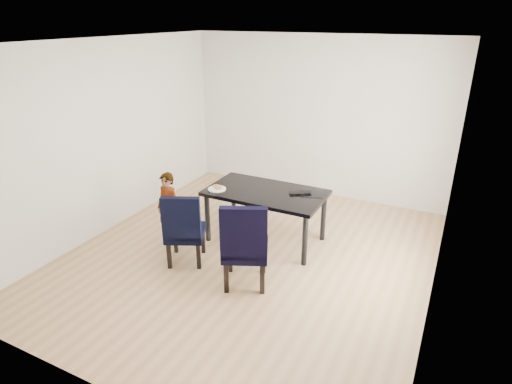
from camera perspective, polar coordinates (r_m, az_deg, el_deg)
The scene contains 14 objects.
floor at distance 5.75m, azimuth -0.90°, elevation -8.58°, with size 4.50×5.00×0.01m, color tan.
ceiling at distance 4.92m, azimuth -1.10°, elevation 19.48°, with size 4.50×5.00×0.01m, color white.
wall_back at distance 7.41m, azimuth 8.08°, elevation 9.76°, with size 4.50×0.01×2.70m, color silver.
wall_front at distance 3.36m, azimuth -21.28°, elevation -8.10°, with size 4.50×0.01×2.70m, color beige.
wall_left at distance 6.49m, azimuth -19.08°, elevation 6.90°, with size 0.01×5.00×2.70m, color silver.
wall_right at distance 4.66m, azimuth 24.48°, elevation 0.06°, with size 0.01×5.00×2.70m, color silver.
dining_table at distance 5.96m, azimuth 1.29°, elevation -3.22°, with size 1.60×0.90×0.75m, color black.
chair_left at distance 5.50m, azimuth -9.43°, elevation -4.58°, with size 0.47×0.49×0.98m, color black.
chair_right at distance 4.97m, azimuth -1.44°, elevation -6.70°, with size 0.52×0.54×1.08m, color black.
child at distance 5.97m, azimuth -11.60°, elevation -2.21°, with size 0.38×0.25×1.03m, color orange.
plate at distance 5.89m, azimuth -5.24°, elevation 0.41°, with size 0.25×0.25×0.01m, color white.
sandwich at distance 5.87m, azimuth -5.16°, elevation 0.73°, with size 0.15×0.07×0.06m, color #AC823D.
laptop at distance 5.80m, azimuth 5.82°, elevation 0.09°, with size 0.30×0.19×0.02m, color black.
cable_tangle at distance 5.68m, azimuth 5.79°, elevation -0.50°, with size 0.14×0.14×0.01m, color black.
Camera 1 is at (2.27, -4.36, 2.98)m, focal length 30.00 mm.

